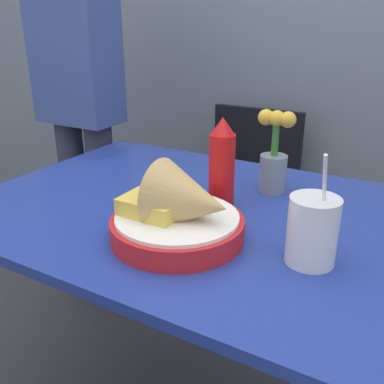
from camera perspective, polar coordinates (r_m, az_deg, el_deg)
dining_table at (r=1.13m, az=-0.10°, el=-7.01°), size 1.11×0.81×0.78m
chair_far_window at (r=1.90m, az=7.26°, el=0.13°), size 0.40×0.40×0.86m
food_basket at (r=0.89m, az=-1.35°, el=-3.03°), size 0.28×0.28×0.17m
ketchup_bottle at (r=1.05m, az=3.99°, el=3.77°), size 0.06×0.06×0.22m
drink_cup at (r=0.84m, az=15.73°, el=-5.25°), size 0.10×0.10×0.23m
flower_vase at (r=1.16m, az=10.87°, el=4.60°), size 0.10×0.07×0.22m
person_standing at (r=1.75m, az=-15.02°, el=14.31°), size 0.32×0.19×1.72m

